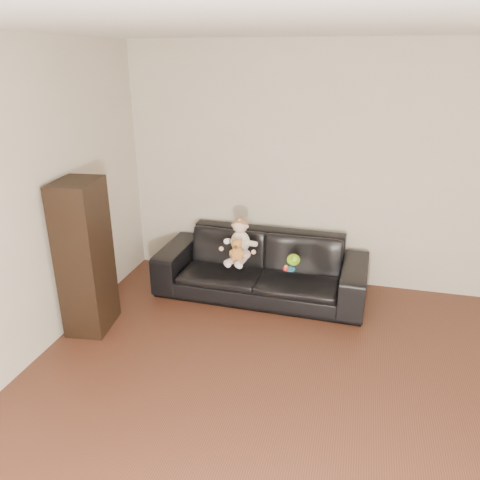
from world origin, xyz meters
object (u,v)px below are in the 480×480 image
(cabinet, at_px, (85,257))
(toy_rattle, at_px, (286,269))
(toy_green, at_px, (293,260))
(teddy_bear, at_px, (237,250))
(toy_blue_disc, at_px, (290,269))
(sofa, at_px, (261,266))
(baby, at_px, (240,242))

(cabinet, distance_m, toy_rattle, 1.92)
(cabinet, bearing_deg, toy_green, 20.64)
(teddy_bear, distance_m, toy_blue_disc, 0.57)
(cabinet, xyz_separation_m, toy_blue_disc, (1.77, 0.81, -0.28))
(toy_green, bearing_deg, toy_rattle, -106.39)
(toy_rattle, bearing_deg, sofa, 138.38)
(toy_green, bearing_deg, baby, -178.46)
(teddy_bear, distance_m, toy_green, 0.59)
(sofa, distance_m, cabinet, 1.81)
(teddy_bear, bearing_deg, baby, 106.34)
(baby, distance_m, toy_rattle, 0.57)
(toy_blue_disc, bearing_deg, cabinet, -155.29)
(sofa, xyz_separation_m, toy_blue_disc, (0.35, -0.23, 0.11))
(toy_blue_disc, bearing_deg, baby, 168.44)
(teddy_bear, distance_m, toy_rattle, 0.52)
(teddy_bear, height_order, toy_rattle, teddy_bear)
(toy_blue_disc, bearing_deg, toy_rattle, -131.17)
(toy_green, height_order, toy_rattle, toy_green)
(cabinet, height_order, toy_green, cabinet)
(cabinet, height_order, baby, cabinet)
(cabinet, distance_m, teddy_bear, 1.46)
(baby, bearing_deg, teddy_bear, -71.93)
(teddy_bear, xyz_separation_m, toy_rattle, (0.51, -0.01, -0.14))
(toy_green, distance_m, toy_blue_disc, 0.14)
(sofa, distance_m, toy_blue_disc, 0.43)
(cabinet, xyz_separation_m, toy_green, (1.78, 0.94, -0.23))
(cabinet, relative_size, teddy_bear, 5.82)
(cabinet, relative_size, toy_blue_disc, 13.96)
(toy_green, height_order, toy_blue_disc, toy_green)
(cabinet, height_order, teddy_bear, cabinet)
(sofa, xyz_separation_m, toy_rattle, (0.31, -0.27, 0.13))
(toy_green, relative_size, toy_blue_disc, 1.59)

